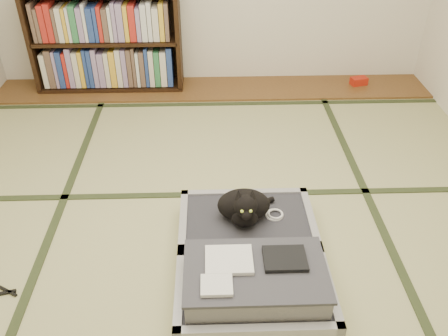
{
  "coord_description": "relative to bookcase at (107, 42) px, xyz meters",
  "views": [
    {
      "loc": [
        -0.03,
        -2.08,
        1.95
      ],
      "look_at": [
        0.05,
        0.35,
        0.25
      ],
      "focal_mm": 38.0,
      "sensor_mm": 36.0,
      "label": 1
    }
  ],
  "objects": [
    {
      "name": "floor",
      "position": [
        0.95,
        -2.07,
        -0.45
      ],
      "size": [
        4.5,
        4.5,
        0.0
      ],
      "primitive_type": "plane",
      "color": "#C1BA80",
      "rests_on": "ground"
    },
    {
      "name": "wood_strip",
      "position": [
        0.95,
        -0.07,
        -0.44
      ],
      "size": [
        4.0,
        0.5,
        0.02
      ],
      "primitive_type": "cube",
      "color": "brown",
      "rests_on": "ground"
    },
    {
      "name": "red_item",
      "position": [
        2.33,
        -0.04,
        -0.4
      ],
      "size": [
        0.17,
        0.13,
        0.07
      ],
      "primitive_type": "cube",
      "rotation": [
        0.0,
        0.0,
        0.26
      ],
      "color": "#B61F0E",
      "rests_on": "wood_strip"
    },
    {
      "name": "tatami_borders",
      "position": [
        0.95,
        -1.58,
        -0.45
      ],
      "size": [
        4.0,
        4.5,
        0.01
      ],
      "color": "#2D381E",
      "rests_on": "ground"
    },
    {
      "name": "bookcase",
      "position": [
        0.0,
        0.0,
        0.0
      ],
      "size": [
        1.32,
        0.3,
        0.92
      ],
      "color": "black",
      "rests_on": "wood_strip"
    },
    {
      "name": "suitcase",
      "position": [
        1.12,
        -2.39,
        -0.34
      ],
      "size": [
        0.77,
        1.03,
        0.3
      ],
      "color": "#A09FA4",
      "rests_on": "floor"
    },
    {
      "name": "cat",
      "position": [
        1.1,
        -2.1,
        -0.2
      ],
      "size": [
        0.34,
        0.35,
        0.28
      ],
      "color": "black",
      "rests_on": "suitcase"
    },
    {
      "name": "cable_coil",
      "position": [
        1.28,
        -2.07,
        -0.29
      ],
      "size": [
        0.11,
        0.11,
        0.03
      ],
      "color": "white",
      "rests_on": "suitcase"
    }
  ]
}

